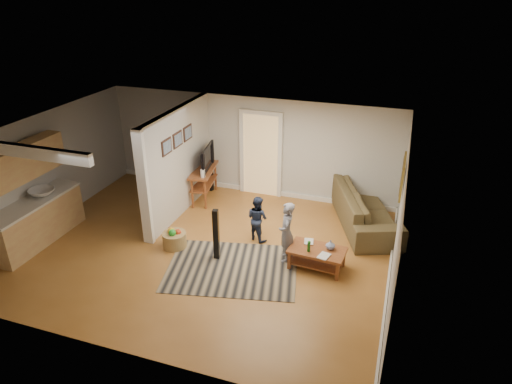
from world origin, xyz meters
TOP-DOWN VIEW (x-y plane):
  - ground at (0.00, 0.00)m, footprint 7.50×7.50m
  - room_shell at (-1.07, 0.43)m, footprint 7.54×6.02m
  - area_rug at (0.82, -0.44)m, footprint 2.82×2.31m
  - sofa at (3.01, 2.20)m, footprint 1.97×2.92m
  - coffee_table at (2.37, 0.11)m, footprint 1.11×0.70m
  - tv_console at (-0.93, 2.20)m, footprint 0.70×1.35m
  - speaker_left at (0.40, -0.20)m, footprint 0.12×0.12m
  - speaker_right at (-1.00, 2.70)m, footprint 0.12×0.12m
  - toy_basket at (-0.60, -0.09)m, footprint 0.50×0.50m
  - child at (1.72, 0.19)m, footprint 0.39×0.51m
  - toddler at (0.94, 0.75)m, footprint 0.60×0.55m

SIDE VIEW (x-z plane):
  - ground at x=0.00m, z-range 0.00..0.00m
  - sofa at x=3.01m, z-range -0.40..0.40m
  - child at x=1.72m, z-range -0.62..0.62m
  - toddler at x=0.94m, z-range -0.50..0.50m
  - area_rug at x=0.82m, z-range 0.00..0.01m
  - toy_basket at x=-0.60m, z-range -0.04..0.40m
  - coffee_table at x=2.37m, z-range 0.01..0.64m
  - speaker_right at x=-1.00m, z-range 0.00..1.04m
  - speaker_left at x=0.40m, z-range 0.00..1.08m
  - tv_console at x=-0.93m, z-range 0.18..1.29m
  - room_shell at x=-1.07m, z-range 0.20..2.72m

